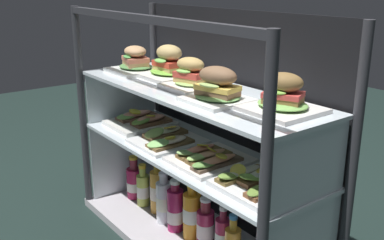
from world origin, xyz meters
TOP-DOWN VIEW (x-y plane):
  - case_base_deck at (0.00, 0.00)m, footprint 1.12×0.40m
  - case_frame at (0.00, 0.11)m, footprint 1.12×0.40m
  - riser_lower_tier at (0.00, 0.00)m, footprint 1.06×0.34m
  - shelf_lower_glass at (0.00, 0.00)m, footprint 1.07×0.36m
  - riser_upper_tier at (0.00, 0.00)m, footprint 1.06×0.34m
  - shelf_upper_glass at (0.00, 0.00)m, footprint 1.07×0.36m
  - plated_roll_sandwich_center at (-0.38, -0.01)m, footprint 0.20×0.20m
  - plated_roll_sandwich_far_left at (-0.20, 0.04)m, footprint 0.21×0.21m
  - plated_roll_sandwich_left_of_center at (0.00, -0.01)m, footprint 0.17×0.17m
  - plated_roll_sandwich_far_right at (0.19, -0.04)m, footprint 0.19×0.19m
  - plated_roll_sandwich_mid_right at (0.39, 0.03)m, footprint 0.20×0.20m
  - open_sandwich_tray_left_of_center at (-0.37, 0.00)m, footprint 0.22×0.25m
  - open_sandwich_tray_mid_right at (-0.12, -0.03)m, footprint 0.22×0.25m
  - open_sandwich_tray_right_of_center at (0.13, -0.03)m, footprint 0.22×0.25m
  - open_sandwich_tray_near_left_corner at (0.37, -0.03)m, footprint 0.22×0.26m
  - juice_bottle_back_left at (-0.43, -0.01)m, footprint 0.07×0.07m
  - juice_bottle_back_center at (-0.34, -0.01)m, footprint 0.06×0.06m
  - juice_bottle_near_post at (-0.25, 0.01)m, footprint 0.07×0.07m
  - juice_bottle_front_fourth at (-0.17, -0.02)m, footprint 0.07×0.07m
  - juice_bottle_front_right_end at (-0.09, -0.02)m, footprint 0.07×0.07m
  - juice_bottle_tucked_behind at (0.00, 0.00)m, footprint 0.07×0.07m
  - juice_bottle_front_middle at (0.08, 0.00)m, footprint 0.07×0.07m
  - juice_bottle_front_left_end at (0.18, -0.00)m, footprint 0.06×0.06m

SIDE VIEW (x-z plane):
  - case_base_deck at x=0.00m, z-range 0.00..0.03m
  - juice_bottle_back_left at x=-0.43m, z-range 0.01..0.21m
  - juice_bottle_back_center at x=-0.34m, z-range 0.01..0.21m
  - juice_bottle_front_middle at x=0.08m, z-range 0.01..0.22m
  - juice_bottle_front_left_end at x=0.18m, z-range 0.01..0.22m
  - juice_bottle_front_right_end at x=-0.09m, z-range 0.01..0.23m
  - juice_bottle_front_fourth at x=-0.17m, z-range 0.02..0.24m
  - juice_bottle_near_post at x=-0.25m, z-range 0.01..0.25m
  - juice_bottle_tucked_behind at x=0.00m, z-range 0.02..0.25m
  - riser_lower_tier at x=0.00m, z-range 0.03..0.39m
  - shelf_lower_glass at x=0.00m, z-range 0.39..0.40m
  - open_sandwich_tray_mid_right at x=-0.12m, z-range 0.39..0.44m
  - open_sandwich_tray_right_of_center at x=0.13m, z-range 0.39..0.45m
  - open_sandwich_tray_near_left_corner at x=0.37m, z-range 0.39..0.45m
  - open_sandwich_tray_left_of_center at x=-0.37m, z-range 0.39..0.45m
  - case_frame at x=0.00m, z-range 0.04..0.94m
  - riser_upper_tier at x=0.00m, z-range 0.40..0.62m
  - shelf_upper_glass at x=0.00m, z-range 0.62..0.63m
  - plated_roll_sandwich_center at x=-0.38m, z-range 0.62..0.73m
  - plated_roll_sandwich_mid_right at x=0.39m, z-range 0.62..0.73m
  - plated_roll_sandwich_left_of_center at x=0.00m, z-range 0.62..0.73m
  - plated_roll_sandwich_far_right at x=0.19m, z-range 0.62..0.73m
  - plated_roll_sandwich_far_left at x=-0.20m, z-range 0.61..0.74m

